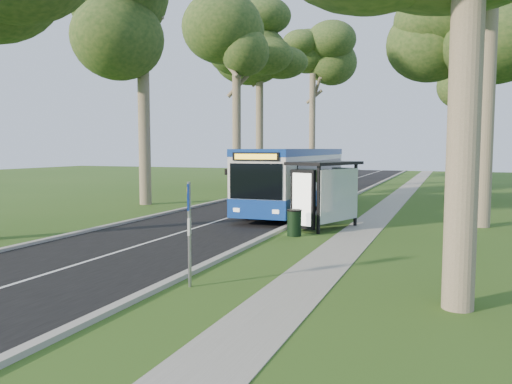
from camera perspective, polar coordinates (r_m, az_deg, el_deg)
ground at (r=18.30m, az=0.98°, el=-5.37°), size 120.00×120.00×0.00m
road at (r=28.78m, az=1.43°, el=-1.55°), size 7.00×100.00×0.02m
kerb_east at (r=27.78m, az=8.23°, el=-1.74°), size 0.25×100.00×0.12m
kerb_west at (r=30.15m, az=-4.83°, el=-1.17°), size 0.25×100.00×0.12m
centre_line at (r=28.78m, az=1.43°, el=-1.53°), size 0.12×100.00×0.00m
footpath at (r=27.26m, az=14.38°, el=-2.08°), size 1.50×100.00×0.02m
bus at (r=26.41m, az=4.57°, el=1.51°), size 2.87×12.38×3.27m
bus_stop_sign at (r=11.89m, az=-7.64°, el=-3.39°), size 0.17×0.34×2.51m
bus_shelter at (r=20.24m, az=7.96°, el=1.14°), size 2.76×3.61×2.75m
litter_bin at (r=18.86m, az=4.39°, el=-3.51°), size 0.57×0.57×1.00m
car_white at (r=42.25m, az=0.09°, el=1.60°), size 3.06×4.95×1.57m
car_silver at (r=54.85m, az=5.42°, el=2.28°), size 2.39×4.56×1.43m
tree_west_c at (r=38.73m, az=-2.25°, el=15.59°), size 5.20×5.20×14.05m
tree_west_d at (r=49.02m, az=0.41°, el=16.23°), size 5.20×5.20×17.37m
tree_west_e at (r=57.46m, az=6.51°, el=13.47°), size 5.20×5.20×15.93m
tree_east_c at (r=35.59m, az=22.79°, el=16.21°), size 5.20×5.20×14.09m
tree_east_d at (r=47.52m, az=23.99°, el=13.95°), size 5.20×5.20×14.89m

